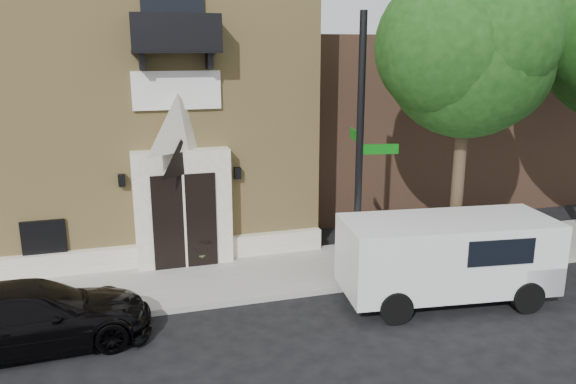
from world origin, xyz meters
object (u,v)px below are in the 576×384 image
at_px(street_sign, 360,153).
at_px(pedestrian_near, 347,241).
at_px(fire_hydrant, 479,251).
at_px(black_sedan, 32,317).
at_px(dumpster, 469,237).
at_px(cargo_van, 454,255).

xyz_separation_m(street_sign, pedestrian_near, (0.12, 0.90, -2.58)).
bearing_deg(street_sign, fire_hydrant, 12.95).
bearing_deg(pedestrian_near, black_sedan, -17.85).
bearing_deg(pedestrian_near, dumpster, 144.26).
height_order(fire_hydrant, dumpster, dumpster).
relative_size(street_sign, pedestrian_near, 4.31).
bearing_deg(black_sedan, fire_hydrant, -88.36).
xyz_separation_m(black_sedan, pedestrian_near, (7.64, 1.80, 0.24)).
height_order(dumpster, pedestrian_near, pedestrian_near).
relative_size(fire_hydrant, dumpster, 0.33).
height_order(black_sedan, fire_hydrant, black_sedan).
height_order(black_sedan, pedestrian_near, pedestrian_near).
distance_m(black_sedan, dumpster, 11.32).
bearing_deg(black_sedan, street_sign, -87.18).
bearing_deg(pedestrian_near, fire_hydrant, 138.26).
xyz_separation_m(black_sedan, cargo_van, (9.46, -0.44, 0.46)).
height_order(street_sign, dumpster, street_sign).
distance_m(black_sedan, street_sign, 8.08).
distance_m(cargo_van, fire_hydrant, 2.49).
height_order(black_sedan, street_sign, street_sign).
distance_m(black_sedan, cargo_van, 9.49).
xyz_separation_m(fire_hydrant, dumpster, (-0.07, 0.39, 0.28)).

